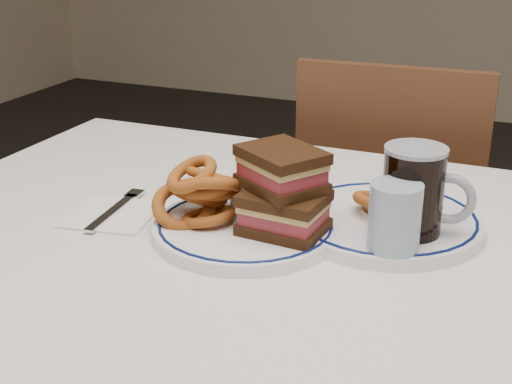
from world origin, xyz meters
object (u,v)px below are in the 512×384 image
at_px(main_plate, 246,228).
at_px(beer_mug, 415,196).
at_px(reuben_sandwich, 283,191).
at_px(far_plate, 385,221).
at_px(chair_far, 391,225).

height_order(main_plate, beer_mug, beer_mug).
xyz_separation_m(reuben_sandwich, beer_mug, (0.17, 0.06, -0.00)).
distance_m(reuben_sandwich, beer_mug, 0.18).
distance_m(beer_mug, far_plate, 0.09).
bearing_deg(far_plate, beer_mug, -40.62).
xyz_separation_m(chair_far, far_plate, (0.11, -0.61, 0.28)).
bearing_deg(main_plate, beer_mug, 15.01).
distance_m(chair_far, beer_mug, 0.75).
height_order(main_plate, reuben_sandwich, reuben_sandwich).
bearing_deg(chair_far, main_plate, -95.74).
distance_m(reuben_sandwich, far_plate, 0.17).
height_order(chair_far, reuben_sandwich, chair_far).
bearing_deg(chair_far, reuben_sandwich, -91.27).
xyz_separation_m(chair_far, beer_mug, (0.15, -0.65, 0.34)).
bearing_deg(reuben_sandwich, beer_mug, 19.16).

